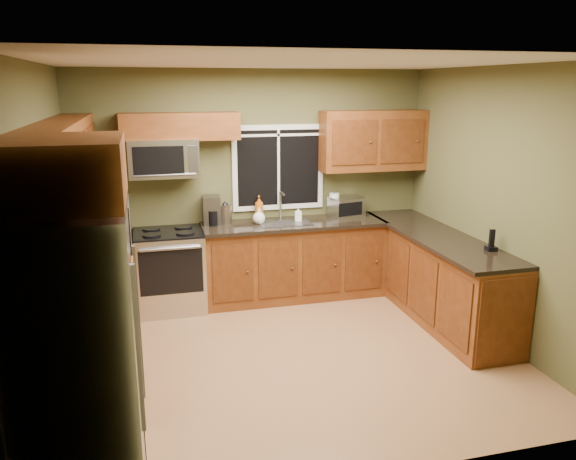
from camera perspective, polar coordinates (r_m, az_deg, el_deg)
name	(u,v)px	position (r m, az deg, el deg)	size (l,w,h in m)	color
floor	(292,355)	(5.52, 0.42, -12.58)	(4.20, 4.20, 0.00)	#996B43
ceiling	(293,62)	(4.92, 0.48, 16.70)	(4.20, 4.20, 0.00)	white
back_wall	(254,185)	(6.77, -3.49, 4.59)	(4.20, 4.20, 0.00)	#4F502C
front_wall	(370,285)	(3.41, 8.29, -5.56)	(4.20, 4.20, 0.00)	#4F502C
left_wall	(42,233)	(4.96, -23.72, -0.30)	(3.60, 3.60, 0.00)	#4F502C
right_wall	(497,206)	(5.93, 20.46, 2.29)	(3.60, 3.60, 0.00)	#4F502C
window	(278,167)	(6.78, -0.99, 6.37)	(1.12, 0.03, 1.02)	white
base_cabinets_left	(95,311)	(5.64, -19.04, -7.78)	(0.60, 2.65, 0.90)	brown
countertop_left	(93,263)	(5.48, -19.18, -3.21)	(0.65, 2.65, 0.04)	black
base_cabinets_back	(293,261)	(6.79, 0.55, -3.18)	(2.17, 0.60, 0.90)	brown
countertop_back	(294,224)	(6.64, 0.62, 0.63)	(2.17, 0.65, 0.04)	black
base_cabinets_peninsula	(436,277)	(6.45, 14.83, -4.64)	(0.60, 2.52, 0.90)	brown
countertop_peninsula	(437,236)	(6.31, 14.88, -0.60)	(0.65, 2.50, 0.04)	black
upper_cabinets_left	(65,162)	(5.30, -21.75, 6.42)	(0.33, 2.65, 0.72)	brown
upper_cabinets_back_left	(180,126)	(6.41, -10.90, 10.30)	(1.30, 0.33, 0.30)	brown
upper_cabinets_back_right	(373,141)	(6.97, 8.64, 8.97)	(1.30, 0.33, 0.72)	brown
upper_cabinet_over_fridge	(60,171)	(3.51, -22.20, 5.56)	(0.72, 0.90, 0.38)	brown
refrigerator	(78,350)	(3.83, -20.55, -11.34)	(0.74, 0.90, 1.80)	#B7B7BC
range	(170,270)	(6.55, -11.89, -4.01)	(0.76, 0.69, 0.94)	#B7B7BC
microwave	(163,158)	(6.40, -12.54, 7.15)	(0.76, 0.41, 0.42)	#B7B7BC
sink	(284,221)	(6.62, -0.38, 0.88)	(0.60, 0.42, 0.36)	slate
toaster_oven	(346,207)	(6.95, 5.95, 2.37)	(0.44, 0.37, 0.24)	#B7B7BC
coffee_maker	(212,211)	(6.58, -7.73, 1.92)	(0.22, 0.28, 0.33)	slate
kettle	(225,213)	(6.58, -6.38, 1.71)	(0.20, 0.20, 0.27)	#B7B7BC
paper_towel_roll	(334,204)	(6.96, 4.71, 2.60)	(0.13, 0.13, 0.31)	white
soap_bottle_a	(259,208)	(6.73, -2.96, 2.27)	(0.11, 0.11, 0.30)	#C05F12
soap_bottle_b	(298,214)	(6.68, 1.04, 1.64)	(0.08, 0.08, 0.17)	white
soap_bottle_c	(259,216)	(6.56, -2.98, 1.46)	(0.15, 0.15, 0.19)	white
cordless_phone	(491,244)	(5.83, 19.96, -1.36)	(0.10, 0.10, 0.21)	black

